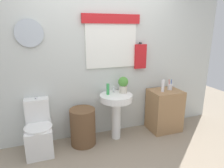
{
  "coord_description": "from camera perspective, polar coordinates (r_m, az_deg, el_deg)",
  "views": [
    {
      "loc": [
        -0.85,
        -1.89,
        1.74
      ],
      "look_at": [
        0.08,
        0.8,
        0.95
      ],
      "focal_mm": 31.48,
      "sensor_mm": 36.0,
      "label": 1
    }
  ],
  "objects": [
    {
      "name": "lotion_bottle",
      "position": [
        3.38,
        14.55,
        -0.49
      ],
      "size": [
        0.05,
        0.05,
        0.21
      ],
      "primitive_type": "cylinder",
      "color": "white",
      "rests_on": "wooden_cabinet"
    },
    {
      "name": "toilet",
      "position": [
        3.13,
        -20.39,
        -12.93
      ],
      "size": [
        0.38,
        0.51,
        0.79
      ],
      "color": "white",
      "rests_on": "ground_plane"
    },
    {
      "name": "pedestal_sink",
      "position": [
        3.15,
        1.21,
        -6.28
      ],
      "size": [
        0.52,
        0.52,
        0.75
      ],
      "color": "white",
      "rests_on": "ground_plane"
    },
    {
      "name": "potted_plant",
      "position": [
        3.14,
        3.26,
        -0.0
      ],
      "size": [
        0.16,
        0.16,
        0.26
      ],
      "color": "beige",
      "rests_on": "pedestal_sink"
    },
    {
      "name": "faucet",
      "position": [
        3.17,
        0.48,
        -1.6
      ],
      "size": [
        0.03,
        0.03,
        0.1
      ],
      "primitive_type": "cylinder",
      "color": "silver",
      "rests_on": "pedestal_sink"
    },
    {
      "name": "laundry_hamper",
      "position": [
        3.13,
        -8.45,
        -12.17
      ],
      "size": [
        0.39,
        0.39,
        0.58
      ],
      "primitive_type": "cylinder",
      "color": "brown",
      "rests_on": "ground_plane"
    },
    {
      "name": "toothbrush_cup",
      "position": [
        3.55,
        16.46,
        -0.78
      ],
      "size": [
        0.08,
        0.08,
        0.19
      ],
      "color": "silver",
      "rests_on": "wooden_cabinet"
    },
    {
      "name": "soap_bottle",
      "position": [
        3.06,
        -1.19,
        -1.51
      ],
      "size": [
        0.05,
        0.05,
        0.17
      ],
      "primitive_type": "cylinder",
      "color": "green",
      "rests_on": "pedestal_sink"
    },
    {
      "name": "wooden_cabinet",
      "position": [
        3.62,
        14.94,
        -7.35
      ],
      "size": [
        0.53,
        0.44,
        0.73
      ],
      "primitive_type": "cube",
      "color": "#9E754C",
      "rests_on": "ground_plane"
    },
    {
      "name": "back_wall",
      "position": [
        3.18,
        -3.41,
        7.73
      ],
      "size": [
        4.4,
        0.18,
        2.6
      ],
      "color": "silver",
      "rests_on": "ground_plane"
    }
  ]
}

